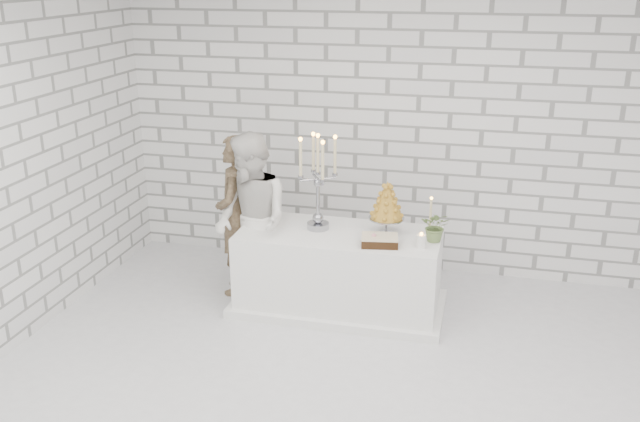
{
  "coord_description": "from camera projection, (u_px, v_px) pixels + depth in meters",
  "views": [
    {
      "loc": [
        0.67,
        -4.21,
        3.0
      ],
      "look_at": [
        -0.65,
        1.11,
        1.05
      ],
      "focal_mm": 38.77,
      "sensor_mm": 36.0,
      "label": 1
    }
  ],
  "objects": [
    {
      "name": "chocolate_cake",
      "position": [
        380.0,
        240.0,
        5.88
      ],
      "size": [
        0.34,
        0.27,
        0.08
      ],
      "primitive_type": "cube",
      "rotation": [
        0.0,
        0.0,
        0.16
      ],
      "color": "black",
      "rests_on": "cake_table"
    },
    {
      "name": "wall_back",
      "position": [
        417.0,
        127.0,
        6.79
      ],
      "size": [
        6.0,
        0.01,
        3.0
      ],
      "primitive_type": "cube",
      "color": "white",
      "rests_on": "ground"
    },
    {
      "name": "candelabra",
      "position": [
        318.0,
        182.0,
        6.11
      ],
      "size": [
        0.44,
        0.44,
        0.88
      ],
      "primitive_type": null,
      "rotation": [
        0.0,
        0.0,
        -0.27
      ],
      "color": "#92939C",
      "rests_on": "cake_table"
    },
    {
      "name": "pillar_candle",
      "position": [
        421.0,
        241.0,
        5.81
      ],
      "size": [
        0.08,
        0.08,
        0.12
      ],
      "primitive_type": "cylinder",
      "rotation": [
        0.0,
        0.0,
        -0.0
      ],
      "color": "white",
      "rests_on": "cake_table"
    },
    {
      "name": "extra_taper",
      "position": [
        430.0,
        216.0,
        6.1
      ],
      "size": [
        0.06,
        0.06,
        0.32
      ],
      "primitive_type": "cylinder",
      "rotation": [
        0.0,
        0.0,
        0.07
      ],
      "color": "beige",
      "rests_on": "cake_table"
    },
    {
      "name": "groom",
      "position": [
        235.0,
        215.0,
        6.53
      ],
      "size": [
        0.45,
        0.61,
        1.55
      ],
      "primitive_type": "imported",
      "rotation": [
        0.0,
        0.0,
        -1.43
      ],
      "color": "#382A1D",
      "rests_on": "ground"
    },
    {
      "name": "ground",
      "position": [
        370.0,
        404.0,
        5.01
      ],
      "size": [
        6.0,
        5.0,
        0.01
      ],
      "primitive_type": "cube",
      "color": "silver",
      "rests_on": "ground"
    },
    {
      "name": "cake_table",
      "position": [
        339.0,
        271.0,
        6.29
      ],
      "size": [
        1.8,
        0.8,
        0.75
      ],
      "primitive_type": "cube",
      "color": "white",
      "rests_on": "ground"
    },
    {
      "name": "flowers",
      "position": [
        436.0,
        226.0,
        5.93
      ],
      "size": [
        0.26,
        0.23,
        0.28
      ],
      "primitive_type": "imported",
      "rotation": [
        0.0,
        0.0,
        -0.06
      ],
      "color": "#436E35",
      "rests_on": "cake_table"
    },
    {
      "name": "bride",
      "position": [
        252.0,
        221.0,
        6.29
      ],
      "size": [
        0.99,
        0.98,
        1.62
      ],
      "primitive_type": "imported",
      "rotation": [
        0.0,
        0.0,
        -0.75
      ],
      "color": "white",
      "rests_on": "ground"
    },
    {
      "name": "croquembouche",
      "position": [
        387.0,
        208.0,
        6.06
      ],
      "size": [
        0.38,
        0.38,
        0.49
      ],
      "primitive_type": null,
      "rotation": [
        0.0,
        0.0,
        -0.22
      ],
      "color": "#9E6E1C",
      "rests_on": "cake_table"
    }
  ]
}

